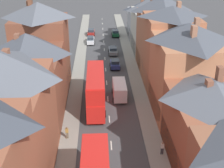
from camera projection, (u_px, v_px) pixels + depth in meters
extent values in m
cube|color=gray|center=(77.00, 78.00, 54.84)|extent=(2.20, 104.00, 0.14)
cube|color=gray|center=(135.00, 77.00, 55.26)|extent=(2.20, 104.00, 0.14)
cube|color=silver|center=(111.00, 145.00, 36.92)|extent=(0.14, 1.80, 0.01)
cube|color=silver|center=(109.00, 119.00, 42.37)|extent=(0.14, 1.80, 0.01)
cube|color=silver|center=(108.00, 99.00, 47.81)|extent=(0.14, 1.80, 0.01)
cube|color=silver|center=(107.00, 83.00, 53.26)|extent=(0.14, 1.80, 0.01)
cube|color=silver|center=(106.00, 70.00, 58.71)|extent=(0.14, 1.80, 0.01)
cube|color=silver|center=(105.00, 59.00, 64.15)|extent=(0.14, 1.80, 0.01)
cube|color=silver|center=(104.00, 49.00, 69.60)|extent=(0.14, 1.80, 0.01)
cube|color=silver|center=(104.00, 42.00, 75.05)|extent=(0.14, 1.80, 0.01)
cube|color=silver|center=(103.00, 35.00, 80.49)|extent=(0.14, 1.80, 0.01)
cube|color=silver|center=(103.00, 29.00, 85.94)|extent=(0.14, 1.80, 0.01)
cube|color=silver|center=(102.00, 24.00, 91.38)|extent=(0.14, 1.80, 0.01)
cube|color=silver|center=(102.00, 19.00, 96.83)|extent=(0.14, 1.80, 0.01)
cube|color=#935138|center=(8.00, 131.00, 30.11)|extent=(8.00, 11.77, 10.61)
cube|color=black|center=(52.00, 161.00, 31.82)|extent=(0.12, 10.83, 3.20)
cube|color=brown|center=(6.00, 54.00, 28.82)|extent=(0.60, 0.90, 0.91)
cube|color=brown|center=(31.00, 87.00, 40.92)|extent=(8.00, 11.34, 9.08)
cube|color=black|center=(63.00, 106.00, 42.31)|extent=(0.12, 10.44, 3.20)
pyramid|color=#474C56|center=(26.00, 44.00, 38.45)|extent=(8.00, 11.34, 2.76)
cube|color=brown|center=(17.00, 39.00, 38.22)|extent=(0.60, 0.90, 1.29)
cube|color=brown|center=(42.00, 54.00, 49.09)|extent=(8.00, 7.81, 11.57)
cube|color=navy|center=(69.00, 78.00, 51.00)|extent=(0.12, 7.18, 3.20)
pyramid|color=#565B66|center=(38.00, 10.00, 46.19)|extent=(8.00, 7.81, 2.35)
cube|color=brown|center=(29.00, 5.00, 46.49)|extent=(0.60, 0.90, 1.27)
cube|color=brown|center=(30.00, 4.00, 46.11)|extent=(0.60, 0.90, 1.52)
cube|color=#935138|center=(209.00, 131.00, 32.93)|extent=(8.00, 10.67, 7.56)
cube|color=navy|center=(170.00, 149.00, 33.68)|extent=(0.12, 9.81, 3.20)
pyramid|color=#565B66|center=(215.00, 91.00, 30.96)|extent=(8.00, 10.67, 1.89)
cube|color=brown|center=(220.00, 74.00, 32.84)|extent=(0.60, 0.90, 1.58)
cube|color=brown|center=(209.00, 85.00, 30.71)|extent=(0.60, 0.90, 1.17)
cube|color=#B2704C|center=(185.00, 78.00, 41.85)|extent=(8.00, 10.37, 10.57)
cube|color=black|center=(154.00, 103.00, 43.23)|extent=(0.12, 9.54, 3.20)
pyramid|color=#474C56|center=(190.00, 32.00, 39.19)|extent=(8.00, 10.37, 2.21)
cube|color=#99664C|center=(194.00, 32.00, 36.58)|extent=(0.60, 0.90, 1.38)
cube|color=#99664C|center=(197.00, 24.00, 39.46)|extent=(0.60, 0.90, 1.59)
cube|color=#A36042|center=(169.00, 52.00, 50.48)|extent=(8.00, 9.05, 11.47)
cube|color=navy|center=(144.00, 75.00, 52.04)|extent=(0.12, 8.33, 3.20)
pyramid|color=#474C56|center=(173.00, 11.00, 47.74)|extent=(8.00, 9.05, 1.63)
cube|color=#99664C|center=(179.00, 6.00, 47.77)|extent=(0.60, 0.90, 1.41)
cube|color=#A36042|center=(160.00, 40.00, 58.19)|extent=(8.00, 7.54, 10.59)
cube|color=olive|center=(138.00, 58.00, 59.57)|extent=(0.12, 6.94, 3.20)
pyramid|color=#474C56|center=(162.00, 3.00, 55.40)|extent=(8.00, 7.54, 2.80)
cube|color=#BCB7A8|center=(152.00, 31.00, 66.77)|extent=(8.00, 10.54, 8.82)
cube|color=navy|center=(133.00, 44.00, 67.78)|extent=(0.12, 9.70, 3.20)
pyramid|color=#565B66|center=(153.00, 3.00, 64.31)|extent=(8.00, 10.54, 2.96)
cube|color=#ADB2B7|center=(145.00, 25.00, 75.79)|extent=(8.00, 8.53, 7.09)
cube|color=black|center=(129.00, 33.00, 76.44)|extent=(0.12, 7.85, 3.20)
pyramid|color=#383D47|center=(146.00, 5.00, 73.83)|extent=(8.00, 8.53, 2.31)
cube|color=brown|center=(142.00, 2.00, 74.26)|extent=(0.60, 0.90, 1.11)
cube|color=#28333D|center=(96.00, 161.00, 31.36)|extent=(2.20, 0.10, 1.20)
cube|color=#28333D|center=(95.00, 142.00, 30.40)|extent=(2.20, 0.10, 1.10)
cube|color=yellow|center=(95.00, 136.00, 30.07)|extent=(1.34, 0.08, 0.32)
cube|color=red|center=(96.00, 97.00, 44.82)|extent=(2.44, 10.80, 2.50)
cube|color=red|center=(96.00, 82.00, 43.82)|extent=(2.44, 10.58, 2.30)
cube|color=red|center=(95.00, 74.00, 43.32)|extent=(2.39, 10.37, 0.10)
cube|color=#28333D|center=(96.00, 80.00, 49.60)|extent=(2.20, 0.10, 1.20)
cube|color=#28333D|center=(96.00, 67.00, 48.64)|extent=(2.20, 0.10, 1.10)
cube|color=#28333D|center=(88.00, 95.00, 44.67)|extent=(0.06, 9.18, 0.90)
cube|color=#28333D|center=(87.00, 81.00, 43.73)|extent=(0.06, 9.18, 0.90)
cube|color=yellow|center=(95.00, 62.00, 48.30)|extent=(1.34, 0.08, 0.32)
cylinder|color=black|center=(88.00, 94.00, 48.29)|extent=(0.30, 1.00, 1.00)
cylinder|color=black|center=(104.00, 93.00, 48.39)|extent=(0.30, 1.00, 1.00)
cylinder|color=black|center=(87.00, 114.00, 42.56)|extent=(0.30, 1.00, 1.00)
cylinder|color=black|center=(105.00, 114.00, 42.66)|extent=(0.30, 1.00, 1.00)
cube|color=#144728|center=(115.00, 34.00, 79.14)|extent=(1.70, 4.02, 0.69)
cube|color=#28333D|center=(116.00, 31.00, 78.69)|extent=(1.46, 2.01, 0.60)
cylinder|color=black|center=(112.00, 34.00, 80.38)|extent=(0.20, 0.62, 0.62)
cylinder|color=black|center=(118.00, 34.00, 80.45)|extent=(0.20, 0.62, 0.62)
cylinder|color=black|center=(112.00, 36.00, 78.12)|extent=(0.20, 0.62, 0.62)
cylinder|color=black|center=(119.00, 36.00, 78.19)|extent=(0.20, 0.62, 0.62)
cube|color=maroon|center=(91.00, 33.00, 79.69)|extent=(1.70, 4.08, 0.76)
cube|color=#28333D|center=(91.00, 30.00, 79.22)|extent=(1.46, 2.04, 0.60)
cylinder|color=black|center=(88.00, 33.00, 80.96)|extent=(0.20, 0.62, 0.62)
cylinder|color=black|center=(94.00, 33.00, 81.03)|extent=(0.20, 0.62, 0.62)
cylinder|color=black|center=(88.00, 36.00, 78.67)|extent=(0.20, 0.62, 0.62)
cylinder|color=black|center=(94.00, 36.00, 78.74)|extent=(0.20, 0.62, 0.62)
cube|color=silver|center=(91.00, 40.00, 73.52)|extent=(1.70, 4.52, 0.76)
cube|color=#28333D|center=(91.00, 38.00, 73.03)|extent=(1.46, 2.26, 0.60)
cylinder|color=black|center=(87.00, 40.00, 74.91)|extent=(0.20, 0.62, 0.62)
cylinder|color=black|center=(94.00, 40.00, 74.98)|extent=(0.20, 0.62, 0.62)
cylinder|color=black|center=(87.00, 44.00, 72.37)|extent=(0.20, 0.62, 0.62)
cylinder|color=black|center=(94.00, 44.00, 72.44)|extent=(0.20, 0.62, 0.62)
cube|color=gray|center=(113.00, 51.00, 66.71)|extent=(1.70, 4.42, 0.67)
cube|color=#28333D|center=(113.00, 48.00, 66.24)|extent=(1.46, 2.21, 0.60)
cylinder|color=black|center=(109.00, 50.00, 68.05)|extent=(0.20, 0.62, 0.62)
cylinder|color=black|center=(117.00, 50.00, 68.12)|extent=(0.20, 0.62, 0.62)
cylinder|color=black|center=(109.00, 54.00, 65.57)|extent=(0.20, 0.62, 0.62)
cylinder|color=black|center=(117.00, 54.00, 65.64)|extent=(0.20, 0.62, 0.62)
cube|color=navy|center=(115.00, 64.00, 59.29)|extent=(1.70, 3.82, 0.73)
cube|color=#28333D|center=(115.00, 61.00, 58.84)|extent=(1.46, 1.91, 0.60)
cylinder|color=black|center=(110.00, 64.00, 60.48)|extent=(0.20, 0.62, 0.62)
cylinder|color=black|center=(119.00, 64.00, 60.55)|extent=(0.20, 0.62, 0.62)
cylinder|color=black|center=(111.00, 69.00, 58.33)|extent=(0.20, 0.62, 0.62)
cylinder|color=black|center=(120.00, 68.00, 58.40)|extent=(0.20, 0.62, 0.62)
cube|color=white|center=(119.00, 89.00, 47.70)|extent=(1.96, 5.20, 2.10)
cube|color=#28333D|center=(118.00, 81.00, 49.89)|extent=(1.76, 0.10, 0.90)
cylinder|color=black|center=(113.00, 91.00, 49.50)|extent=(0.24, 0.72, 0.72)
cylinder|color=black|center=(125.00, 91.00, 49.58)|extent=(0.24, 0.72, 0.72)
cylinder|color=black|center=(114.00, 100.00, 46.67)|extent=(0.24, 0.72, 0.72)
cylinder|color=black|center=(127.00, 100.00, 46.75)|extent=(0.24, 0.72, 0.72)
cylinder|color=#23232D|center=(161.00, 151.00, 35.01)|extent=(0.14, 0.14, 0.84)
cylinder|color=#23232D|center=(163.00, 151.00, 35.02)|extent=(0.14, 0.14, 0.84)
cube|color=silver|center=(162.00, 146.00, 34.72)|extent=(0.36, 0.22, 0.54)
sphere|color=#9E7051|center=(163.00, 143.00, 34.56)|extent=(0.22, 0.22, 0.22)
cylinder|color=brown|center=(66.00, 135.00, 37.83)|extent=(0.14, 0.14, 0.84)
cylinder|color=brown|center=(68.00, 135.00, 37.84)|extent=(0.14, 0.14, 0.84)
cube|color=#A87A38|center=(67.00, 131.00, 37.55)|extent=(0.36, 0.22, 0.54)
sphere|color=brown|center=(67.00, 128.00, 37.38)|extent=(0.22, 0.22, 0.22)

